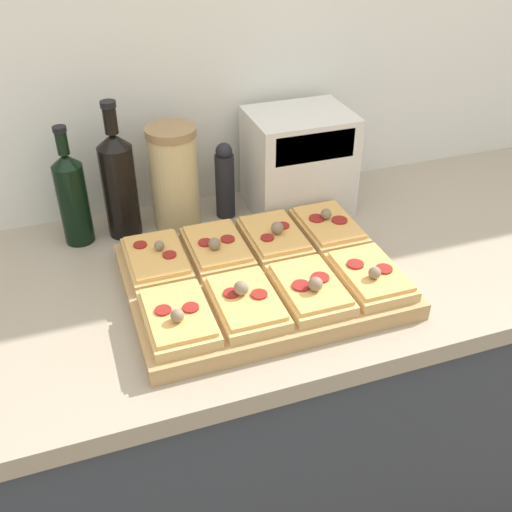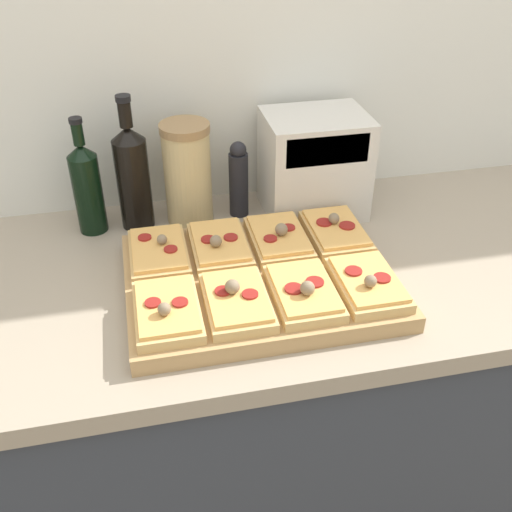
{
  "view_description": "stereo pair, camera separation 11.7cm",
  "coord_description": "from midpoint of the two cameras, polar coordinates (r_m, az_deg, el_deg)",
  "views": [
    {
      "loc": [
        -0.33,
        -0.64,
        1.63
      ],
      "look_at": [
        -0.01,
        0.28,
        0.97
      ],
      "focal_mm": 42.0,
      "sensor_mm": 36.0,
      "label": 1
    },
    {
      "loc": [
        -0.22,
        -0.67,
        1.63
      ],
      "look_at": [
        -0.01,
        0.28,
        0.97
      ],
      "focal_mm": 42.0,
      "sensor_mm": 36.0,
      "label": 2
    }
  ],
  "objects": [
    {
      "name": "pizza_slice_back_left",
      "position": [
        1.2,
        -6.53,
        0.27
      ],
      "size": [
        0.11,
        0.18,
        0.05
      ],
      "color": "tan",
      "rests_on": "cutting_board"
    },
    {
      "name": "wine_bottle",
      "position": [
        1.33,
        -9.2,
        7.52
      ],
      "size": [
        0.07,
        0.07,
        0.3
      ],
      "color": "black",
      "rests_on": "kitchen_counter"
    },
    {
      "name": "pizza_slice_back_right",
      "position": [
        1.28,
        10.2,
        2.26
      ],
      "size": [
        0.11,
        0.18,
        0.05
      ],
      "color": "tan",
      "rests_on": "cutting_board"
    },
    {
      "name": "pizza_slice_front_midright",
      "position": [
        1.1,
        7.64,
        -3.51
      ],
      "size": [
        0.11,
        0.18,
        0.05
      ],
      "color": "tan",
      "rests_on": "cutting_board"
    },
    {
      "name": "pepper_mill",
      "position": [
        1.38,
        0.78,
        7.22
      ],
      "size": [
        0.04,
        0.04,
        0.18
      ],
      "color": "black",
      "rests_on": "kitchen_counter"
    },
    {
      "name": "pizza_slice_back_midleft",
      "position": [
        1.21,
        -0.74,
        0.95
      ],
      "size": [
        0.11,
        0.18,
        0.05
      ],
      "color": "tan",
      "rests_on": "cutting_board"
    },
    {
      "name": "toaster_oven",
      "position": [
        1.4,
        7.98,
        8.61
      ],
      "size": [
        0.25,
        0.18,
        0.23
      ],
      "color": "beige",
      "rests_on": "kitchen_counter"
    },
    {
      "name": "kitchen_counter",
      "position": [
        1.55,
        2.33,
        -15.07
      ],
      "size": [
        2.63,
        0.67,
        0.91
      ],
      "color": "#333842",
      "rests_on": "ground_plane"
    },
    {
      "name": "olive_oil_bottle",
      "position": [
        1.34,
        -13.41,
        6.38
      ],
      "size": [
        0.06,
        0.06,
        0.26
      ],
      "color": "black",
      "rests_on": "kitchen_counter"
    },
    {
      "name": "pizza_slice_back_midright",
      "position": [
        1.24,
        4.89,
        1.63
      ],
      "size": [
        0.11,
        0.18,
        0.05
      ],
      "color": "tan",
      "rests_on": "cutting_board"
    },
    {
      "name": "cutting_board",
      "position": [
        1.17,
        3.18,
        -2.42
      ],
      "size": [
        0.51,
        0.39,
        0.03
      ],
      "primitive_type": "cube",
      "color": "tan",
      "rests_on": "kitchen_counter"
    },
    {
      "name": "grain_jar_tall",
      "position": [
        1.35,
        -4.05,
        7.79
      ],
      "size": [
        0.11,
        0.11,
        0.23
      ],
      "color": "tan",
      "rests_on": "kitchen_counter"
    },
    {
      "name": "pizza_slice_front_right",
      "position": [
        1.14,
        13.53,
        -2.63
      ],
      "size": [
        0.11,
        0.18,
        0.05
      ],
      "color": "tan",
      "rests_on": "cutting_board"
    },
    {
      "name": "pizza_slice_front_midleft",
      "position": [
        1.07,
        1.29,
        -4.37
      ],
      "size": [
        0.11,
        0.18,
        0.05
      ],
      "color": "tan",
      "rests_on": "cutting_board"
    },
    {
      "name": "wall_back",
      "position": [
        1.41,
        -0.65,
        18.6
      ],
      "size": [
        6.0,
        0.06,
        2.5
      ],
      "color": "silver",
      "rests_on": "ground_plane"
    },
    {
      "name": "pizza_slice_front_left",
      "position": [
        1.05,
        -5.31,
        -5.3
      ],
      "size": [
        0.11,
        0.18,
        0.05
      ],
      "color": "tan",
      "rests_on": "cutting_board"
    }
  ]
}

